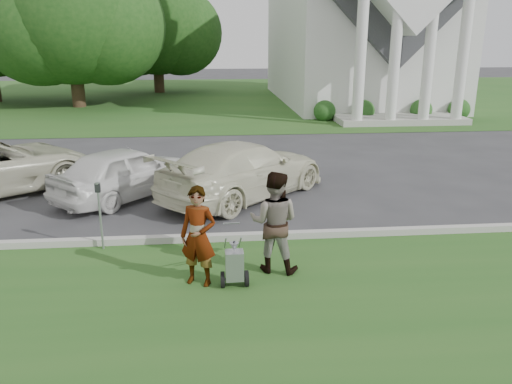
{
  "coord_description": "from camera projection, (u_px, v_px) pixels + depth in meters",
  "views": [
    {
      "loc": [
        -0.18,
        -8.89,
        3.96
      ],
      "look_at": [
        0.63,
        0.0,
        1.2
      ],
      "focal_mm": 35.0,
      "sensor_mm": 36.0,
      "label": 1
    }
  ],
  "objects": [
    {
      "name": "ground",
      "position": [
        224.0,
        252.0,
        9.64
      ],
      "size": [
        120.0,
        120.0,
        0.0
      ],
      "primitive_type": "plane",
      "color": "#333335",
      "rests_on": "ground"
    },
    {
      "name": "grass_strip",
      "position": [
        230.0,
        342.0,
        6.79
      ],
      "size": [
        80.0,
        7.0,
        0.01
      ],
      "primitive_type": "cube",
      "color": "#24521C",
      "rests_on": "ground"
    },
    {
      "name": "church_lawn",
      "position": [
        213.0,
        96.0,
        35.33
      ],
      "size": [
        80.0,
        30.0,
        0.01
      ],
      "primitive_type": "cube",
      "color": "#24521C",
      "rests_on": "ground"
    },
    {
      "name": "curb",
      "position": [
        223.0,
        238.0,
        10.14
      ],
      "size": [
        80.0,
        0.18,
        0.15
      ],
      "primitive_type": "cube",
      "color": "#9E9E93",
      "rests_on": "ground"
    },
    {
      "name": "church",
      "position": [
        357.0,
        4.0,
        30.65
      ],
      "size": [
        9.19,
        19.0,
        24.1
      ],
      "color": "white",
      "rests_on": "ground"
    },
    {
      "name": "tree_left",
      "position": [
        70.0,
        17.0,
        28.36
      ],
      "size": [
        10.63,
        8.4,
        9.71
      ],
      "color": "#332316",
      "rests_on": "ground"
    },
    {
      "name": "tree_back",
      "position": [
        156.0,
        27.0,
        36.43
      ],
      "size": [
        9.61,
        7.6,
        8.89
      ],
      "color": "#332316",
      "rests_on": "ground"
    },
    {
      "name": "striping_cart",
      "position": [
        234.0,
        266.0,
        8.21
      ],
      "size": [
        0.47,
        0.92,
        0.85
      ],
      "rotation": [
        0.0,
        0.0,
        0.01
      ],
      "color": "black",
      "rests_on": "ground"
    },
    {
      "name": "person_left",
      "position": [
        198.0,
        237.0,
        8.15
      ],
      "size": [
        0.72,
        0.6,
        1.69
      ],
      "primitive_type": "imported",
      "rotation": [
        0.0,
        0.0,
        -0.38
      ],
      "color": "#999999",
      "rests_on": "ground"
    },
    {
      "name": "person_right",
      "position": [
        274.0,
        223.0,
        8.63
      ],
      "size": [
        1.04,
        0.91,
        1.8
      ],
      "primitive_type": "imported",
      "rotation": [
        0.0,
        0.0,
        2.84
      ],
      "color": "#999999",
      "rests_on": "ground"
    },
    {
      "name": "parking_meter_near",
      "position": [
        100.0,
        208.0,
        9.51
      ],
      "size": [
        0.1,
        0.09,
        1.36
      ],
      "color": "#96999E",
      "rests_on": "ground"
    },
    {
      "name": "car_b",
      "position": [
        127.0,
        172.0,
        12.77
      ],
      "size": [
        3.85,
        3.99,
        1.35
      ],
      "primitive_type": "imported",
      "rotation": [
        0.0,
        0.0,
        2.4
      ],
      "color": "silver",
      "rests_on": "ground"
    },
    {
      "name": "car_c",
      "position": [
        244.0,
        170.0,
        12.8
      ],
      "size": [
        5.01,
        4.91,
        1.45
      ],
      "primitive_type": "imported",
      "rotation": [
        0.0,
        0.0,
        2.33
      ],
      "color": "beige",
      "rests_on": "ground"
    }
  ]
}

